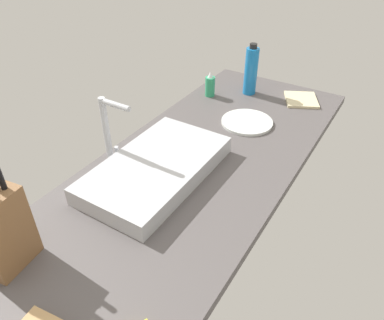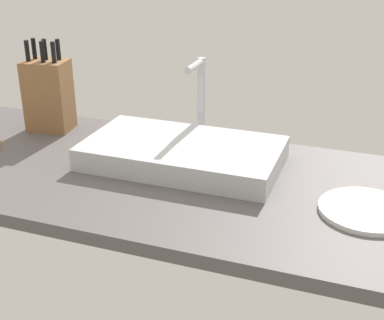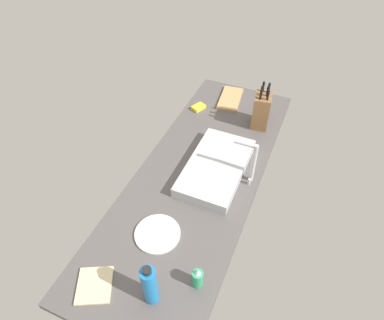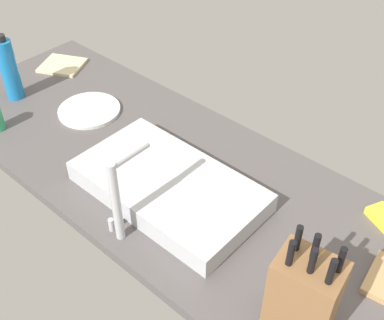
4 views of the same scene
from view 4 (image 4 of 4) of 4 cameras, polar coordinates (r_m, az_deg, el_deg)
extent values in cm
cube|color=#514C4C|center=(148.38, -2.03, -1.99)|extent=(187.54, 66.07, 3.50)
cube|color=#B7BABF|center=(138.20, -2.79, -3.14)|extent=(53.95, 30.28, 6.33)
cylinder|color=#B7BABF|center=(121.54, -8.97, -5.01)|extent=(2.40, 2.40, 25.53)
cylinder|color=#B7BABF|center=(116.21, -7.40, 0.57)|extent=(2.00, 11.78, 2.00)
cylinder|color=#B7BABF|center=(131.30, -9.50, -7.55)|extent=(1.60, 1.60, 4.00)
cube|color=brown|center=(107.28, 12.97, -15.60)|extent=(14.81, 11.91, 22.57)
cylinder|color=black|center=(96.25, 17.19, -11.21)|extent=(1.58, 1.58, 6.48)
cylinder|color=black|center=(94.06, 16.15, -12.55)|extent=(1.58, 1.58, 6.48)
cylinder|color=black|center=(97.05, 14.40, -9.87)|extent=(1.58, 1.58, 6.48)
cylinder|color=black|center=(94.72, 14.08, -11.48)|extent=(1.58, 1.58, 6.48)
cylinder|color=black|center=(97.65, 12.41, -9.00)|extent=(1.58, 1.58, 6.48)
cylinder|color=black|center=(94.96, 11.59, -10.73)|extent=(1.58, 1.58, 6.48)
cylinder|color=#1970B7|center=(186.28, -20.80, 9.91)|extent=(6.26, 6.26, 22.39)
cylinder|color=black|center=(180.82, -21.73, 13.22)|extent=(3.44, 3.44, 2.20)
cylinder|color=silver|center=(175.89, -12.04, 5.78)|extent=(21.99, 21.99, 1.20)
cube|color=beige|center=(205.72, -15.09, 10.75)|extent=(20.85, 20.11, 1.20)
cube|color=yellow|center=(142.25, 21.74, -6.37)|extent=(10.68, 9.22, 2.40)
camera|label=1|loc=(1.35, 48.84, 20.41)|focal=34.59mm
camera|label=2|loc=(2.34, 12.00, 30.94)|focal=49.92mm
camera|label=3|loc=(2.02, -53.98, 40.10)|focal=31.20mm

